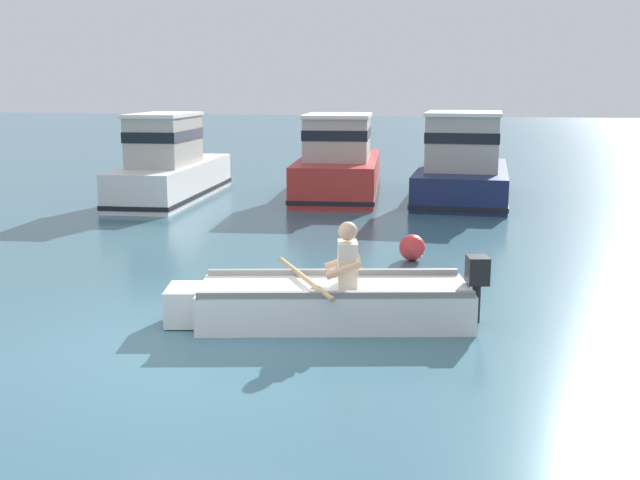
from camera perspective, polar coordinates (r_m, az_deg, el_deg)
ground_plane at (r=8.18m, az=-9.33°, el=-7.98°), size 120.00×120.00×0.00m
rowboat_with_person at (r=8.84m, az=0.62°, el=-4.62°), size 3.70×1.83×1.19m
moored_boat_white at (r=18.64m, az=-11.17°, el=5.34°), size 2.01×5.37×2.06m
moored_boat_red at (r=18.93m, az=1.42°, el=5.62°), size 2.56×5.40×2.02m
moored_boat_navy at (r=18.45m, az=10.63°, el=5.32°), size 2.14×4.91×2.10m
mooring_buoy at (r=12.02m, az=6.92°, el=-0.57°), size 0.41×0.41×0.41m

